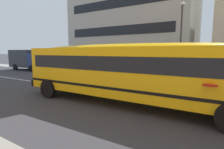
% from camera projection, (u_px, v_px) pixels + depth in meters
% --- Properties ---
extents(ground_plane, '(400.00, 400.00, 0.00)m').
position_uv_depth(ground_plane, '(172.00, 102.00, 9.14)').
color(ground_plane, '#38383D').
extents(sidewalk_far, '(120.00, 3.00, 0.01)m').
position_uv_depth(sidewalk_far, '(194.00, 80.00, 16.01)').
color(sidewalk_far, gray).
rests_on(sidewalk_far, ground_plane).
extents(lane_centreline, '(110.00, 0.16, 0.01)m').
position_uv_depth(lane_centreline, '(172.00, 102.00, 9.14)').
color(lane_centreline, silver).
rests_on(lane_centreline, ground_plane).
extents(school_bus, '(13.33, 3.16, 2.97)m').
position_uv_depth(school_bus, '(132.00, 69.00, 8.52)').
color(school_bus, yellow).
rests_on(school_bus, ground_plane).
extents(box_truck, '(6.11, 2.63, 2.82)m').
position_uv_depth(box_truck, '(28.00, 59.00, 24.71)').
color(box_truck, navy).
rests_on(box_truck, ground_plane).
extents(street_lamp, '(0.44, 0.44, 6.80)m').
position_uv_depth(street_lamp, '(181.00, 32.00, 15.51)').
color(street_lamp, '#38383D').
rests_on(street_lamp, ground_plane).
extents(apartment_block_far_left, '(16.50, 9.63, 19.70)m').
position_uv_depth(apartment_block_far_left, '(134.00, 0.00, 24.83)').
color(apartment_block_far_left, '#B7B7B2').
rests_on(apartment_block_far_left, ground_plane).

